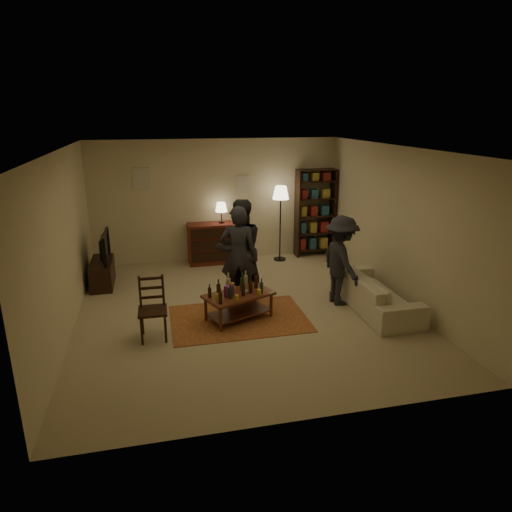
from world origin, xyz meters
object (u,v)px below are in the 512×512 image
object	(u,v)px
sofa	(375,292)
person_right	(240,249)
coffee_table	(238,297)
dresser	(211,242)
person_left	(238,255)
dining_chair	(152,306)
bookshelf	(315,212)
floor_lamp	(281,198)
tv_stand	(102,266)
person_by_sofa	(341,261)

from	to	relation	value
sofa	person_right	size ratio (longest dim) A/B	1.15
coffee_table	dresser	distance (m)	3.02
person_left	sofa	bearing A→B (deg)	175.34
coffee_table	person_right	bearing A→B (deg)	76.50
dining_chair	bookshelf	world-z (taller)	bookshelf
bookshelf	person_right	distance (m)	3.07
floor_lamp	dresser	bearing A→B (deg)	174.93
coffee_table	bookshelf	size ratio (longest dim) A/B	0.61
tv_stand	person_right	world-z (taller)	person_right
floor_lamp	person_by_sofa	distance (m)	2.73
dining_chair	floor_lamp	bearing A→B (deg)	49.23
dresser	sofa	distance (m)	3.93
person_right	sofa	bearing A→B (deg)	148.82
tv_stand	person_right	distance (m)	2.81
floor_lamp	coffee_table	bearing A→B (deg)	-117.90
bookshelf	sofa	distance (m)	3.26
coffee_table	person_left	bearing A→B (deg)	77.95
bookshelf	sofa	world-z (taller)	bookshelf
person_by_sofa	dresser	bearing A→B (deg)	28.50
coffee_table	person_by_sofa	xyz separation A→B (m)	(1.87, 0.25, 0.39)
sofa	person_by_sofa	size ratio (longest dim) A/B	1.32
coffee_table	tv_stand	world-z (taller)	tv_stand
tv_stand	floor_lamp	bearing A→B (deg)	11.54
dining_chair	sofa	world-z (taller)	dining_chair
dresser	person_right	size ratio (longest dim) A/B	0.75
tv_stand	person_left	size ratio (longest dim) A/B	0.61
person_by_sofa	tv_stand	bearing A→B (deg)	60.04
person_right	coffee_table	bearing A→B (deg)	71.15
tv_stand	dresser	world-z (taller)	dresser
tv_stand	floor_lamp	world-z (taller)	floor_lamp
person_right	dining_chair	bearing A→B (deg)	33.33
tv_stand	person_by_sofa	size ratio (longest dim) A/B	0.67
coffee_table	sofa	distance (m)	2.37
tv_stand	person_left	distance (m)	2.84
person_right	person_left	bearing A→B (deg)	66.72
person_left	person_right	distance (m)	0.24
bookshelf	person_by_sofa	bearing A→B (deg)	-100.91
person_by_sofa	floor_lamp	bearing A→B (deg)	1.57
dresser	floor_lamp	size ratio (longest dim) A/B	0.80
coffee_table	floor_lamp	size ratio (longest dim) A/B	0.72
floor_lamp	sofa	world-z (taller)	floor_lamp
sofa	person_right	xyz separation A→B (m)	(-2.14, 1.04, 0.60)
dresser	person_right	distance (m)	2.13
person_by_sofa	sofa	bearing A→B (deg)	-130.71
coffee_table	tv_stand	size ratio (longest dim) A/B	1.16
dining_chair	bookshelf	xyz separation A→B (m)	(3.76, 3.40, 0.53)
sofa	person_by_sofa	xyz separation A→B (m)	(-0.50, 0.35, 0.48)
sofa	person_by_sofa	world-z (taller)	person_by_sofa
sofa	floor_lamp	bearing A→B (deg)	15.83
bookshelf	coffee_table	bearing A→B (deg)	-128.05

